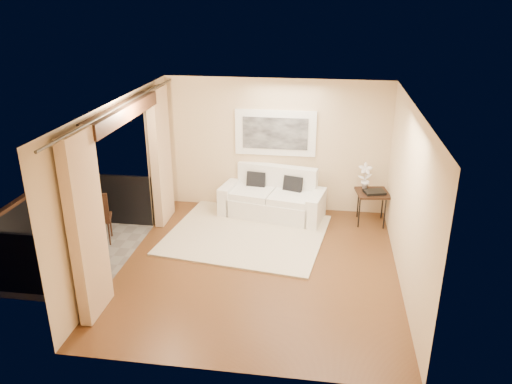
% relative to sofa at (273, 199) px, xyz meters
% --- Properties ---
extents(floor, '(5.00, 5.00, 0.00)m').
position_rel_sofa_xyz_m(floor, '(0.01, -2.09, -0.35)').
color(floor, brown).
rests_on(floor, ground).
extents(room_shell, '(5.00, 6.40, 5.00)m').
position_rel_sofa_xyz_m(room_shell, '(-2.12, -2.09, 2.17)').
color(room_shell, white).
rests_on(room_shell, ground).
extents(balcony, '(1.81, 2.60, 1.17)m').
position_rel_sofa_xyz_m(balcony, '(-3.30, -2.09, -0.17)').
color(balcony, '#605B56').
rests_on(balcony, ground).
extents(curtains, '(0.16, 4.80, 2.64)m').
position_rel_sofa_xyz_m(curtains, '(-2.10, -2.09, 0.99)').
color(curtains, tan).
rests_on(curtains, ground).
extents(artwork, '(1.62, 0.07, 0.92)m').
position_rel_sofa_xyz_m(artwork, '(-0.01, 0.37, 1.27)').
color(artwork, white).
rests_on(artwork, room_shell).
extents(rug, '(3.14, 2.83, 0.04)m').
position_rel_sofa_xyz_m(rug, '(-0.39, -0.99, -0.33)').
color(rug, beige).
rests_on(rug, floor).
extents(sofa, '(2.16, 1.25, 0.98)m').
position_rel_sofa_xyz_m(sofa, '(0.00, 0.00, 0.00)').
color(sofa, white).
rests_on(sofa, floor).
extents(side_table, '(0.68, 0.68, 0.65)m').
position_rel_sofa_xyz_m(side_table, '(1.94, -0.09, 0.25)').
color(side_table, black).
rests_on(side_table, floor).
extents(tray, '(0.44, 0.38, 0.05)m').
position_rel_sofa_xyz_m(tray, '(1.97, -0.16, 0.33)').
color(tray, black).
rests_on(tray, side_table).
extents(orchid, '(0.30, 0.22, 0.52)m').
position_rel_sofa_xyz_m(orchid, '(1.79, 0.07, 0.57)').
color(orchid, white).
rests_on(orchid, side_table).
extents(bistro_table, '(0.64, 0.64, 0.74)m').
position_rel_sofa_xyz_m(bistro_table, '(-3.25, -1.72, 0.31)').
color(bistro_table, black).
rests_on(bistro_table, balcony).
extents(balcony_chair_far, '(0.55, 0.56, 1.01)m').
position_rel_sofa_xyz_m(balcony_chair_far, '(-2.94, -1.71, 0.24)').
color(balcony_chair_far, black).
rests_on(balcony_chair_far, balcony).
extents(balcony_chair_near, '(0.39, 0.40, 0.88)m').
position_rel_sofa_xyz_m(balcony_chair_near, '(-2.83, -2.76, 0.16)').
color(balcony_chair_near, black).
rests_on(balcony_chair_near, balcony).
extents(ice_bucket, '(0.18, 0.18, 0.20)m').
position_rel_sofa_xyz_m(ice_bucket, '(-3.37, -1.66, 0.49)').
color(ice_bucket, white).
rests_on(ice_bucket, bistro_table).
extents(candle, '(0.06, 0.06, 0.07)m').
position_rel_sofa_xyz_m(candle, '(-3.16, -1.63, 0.43)').
color(candle, red).
rests_on(candle, bistro_table).
extents(vase, '(0.04, 0.04, 0.18)m').
position_rel_sofa_xyz_m(vase, '(-3.23, -1.93, 0.48)').
color(vase, silver).
rests_on(vase, bistro_table).
extents(glass_a, '(0.06, 0.06, 0.12)m').
position_rel_sofa_xyz_m(glass_a, '(-3.14, -1.76, 0.45)').
color(glass_a, white).
rests_on(glass_a, bistro_table).
extents(glass_b, '(0.06, 0.06, 0.12)m').
position_rel_sofa_xyz_m(glass_b, '(-3.08, -1.71, 0.45)').
color(glass_b, silver).
rests_on(glass_b, bistro_table).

